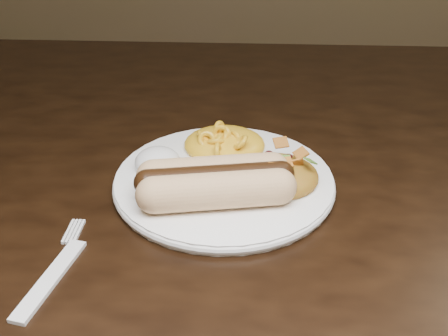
{
  "coord_description": "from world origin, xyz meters",
  "views": [
    {
      "loc": [
        -0.05,
        -0.52,
        1.06
      ],
      "look_at": [
        -0.08,
        -0.04,
        0.77
      ],
      "focal_mm": 42.0,
      "sensor_mm": 36.0,
      "label": 1
    }
  ],
  "objects": [
    {
      "name": "mac_and_cheese",
      "position": [
        -0.08,
        0.02,
        0.78
      ],
      "size": [
        0.11,
        0.1,
        0.04
      ],
      "primitive_type": "ellipsoid",
      "rotation": [
        0.0,
        0.0,
        -0.21
      ],
      "color": "yellow",
      "rests_on": "plate"
    },
    {
      "name": "table",
      "position": [
        0.0,
        0.0,
        0.66
      ],
      "size": [
        1.6,
        0.9,
        0.75
      ],
      "color": "black",
      "rests_on": "floor"
    },
    {
      "name": "fork",
      "position": [
        -0.21,
        -0.2,
        0.75
      ],
      "size": [
        0.05,
        0.16,
        0.0
      ],
      "primitive_type": "cube",
      "rotation": [
        0.0,
        0.0,
        -0.2
      ],
      "color": "silver",
      "rests_on": "table"
    },
    {
      "name": "hotdog",
      "position": [
        -0.08,
        -0.08,
        0.78
      ],
      "size": [
        0.14,
        0.09,
        0.04
      ],
      "rotation": [
        0.0,
        0.0,
        0.18
      ],
      "color": "#F0C08C",
      "rests_on": "plate"
    },
    {
      "name": "taco_salad",
      "position": [
        -0.02,
        -0.05,
        0.78
      ],
      "size": [
        0.08,
        0.08,
        0.04
      ],
      "rotation": [
        0.0,
        0.0,
        -0.42
      ],
      "color": "#B3320E",
      "rests_on": "plate"
    },
    {
      "name": "sour_cream",
      "position": [
        -0.15,
        -0.03,
        0.78
      ],
      "size": [
        0.05,
        0.05,
        0.03
      ],
      "primitive_type": "ellipsoid",
      "rotation": [
        0.0,
        0.0,
        0.1
      ],
      "color": "white",
      "rests_on": "plate"
    },
    {
      "name": "plate",
      "position": [
        -0.08,
        -0.04,
        0.76
      ],
      "size": [
        0.27,
        0.27,
        0.01
      ],
      "primitive_type": "cylinder",
      "rotation": [
        0.0,
        0.0,
        0.16
      ],
      "color": "white",
      "rests_on": "table"
    }
  ]
}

